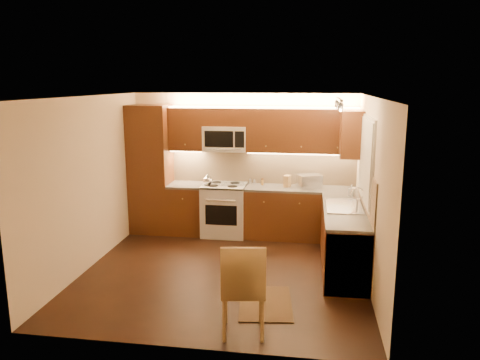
% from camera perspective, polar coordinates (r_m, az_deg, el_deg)
% --- Properties ---
extents(floor, '(4.00, 4.00, 0.01)m').
position_cam_1_polar(floor, '(6.89, -1.95, -11.13)').
color(floor, black).
rests_on(floor, ground).
extents(ceiling, '(4.00, 4.00, 0.01)m').
position_cam_1_polar(ceiling, '(6.35, -2.12, 10.12)').
color(ceiling, beige).
rests_on(ceiling, ground).
extents(wall_back, '(4.00, 0.01, 2.50)m').
position_cam_1_polar(wall_back, '(8.44, 0.47, 2.04)').
color(wall_back, beige).
rests_on(wall_back, ground).
extents(wall_front, '(4.00, 0.01, 2.50)m').
position_cam_1_polar(wall_front, '(4.63, -6.62, -6.41)').
color(wall_front, beige).
rests_on(wall_front, ground).
extents(wall_left, '(0.01, 4.00, 2.50)m').
position_cam_1_polar(wall_left, '(7.14, -18.00, -0.37)').
color(wall_left, beige).
rests_on(wall_left, ground).
extents(wall_right, '(0.01, 4.00, 2.50)m').
position_cam_1_polar(wall_right, '(6.45, 15.71, -1.51)').
color(wall_right, beige).
rests_on(wall_right, ground).
extents(pantry, '(0.70, 0.60, 2.30)m').
position_cam_1_polar(pantry, '(8.56, -10.82, 1.29)').
color(pantry, '#4D2110').
rests_on(pantry, floor).
extents(base_cab_back_left, '(0.62, 0.60, 0.86)m').
position_cam_1_polar(base_cab_back_left, '(8.53, -6.44, -3.57)').
color(base_cab_back_left, '#4D2110').
rests_on(base_cab_back_left, floor).
extents(counter_back_left, '(0.62, 0.60, 0.04)m').
position_cam_1_polar(counter_back_left, '(8.42, -6.51, -0.62)').
color(counter_back_left, '#383533').
rests_on(counter_back_left, base_cab_back_left).
extents(base_cab_back_right, '(1.92, 0.60, 0.86)m').
position_cam_1_polar(base_cab_back_right, '(8.25, 7.34, -4.13)').
color(base_cab_back_right, '#4D2110').
rests_on(base_cab_back_right, floor).
extents(counter_back_right, '(1.92, 0.60, 0.04)m').
position_cam_1_polar(counter_back_right, '(8.14, 7.43, -1.09)').
color(counter_back_right, '#383533').
rests_on(counter_back_right, base_cab_back_right).
extents(base_cab_right, '(0.60, 2.00, 0.86)m').
position_cam_1_polar(base_cab_right, '(7.03, 12.50, -7.20)').
color(base_cab_right, '#4D2110').
rests_on(base_cab_right, floor).
extents(counter_right, '(0.60, 2.00, 0.04)m').
position_cam_1_polar(counter_right, '(6.90, 12.67, -3.66)').
color(counter_right, '#383533').
rests_on(counter_right, base_cab_right).
extents(dishwasher, '(0.58, 0.60, 0.84)m').
position_cam_1_polar(dishwasher, '(6.37, 12.91, -9.25)').
color(dishwasher, silver).
rests_on(dishwasher, floor).
extents(backsplash_back, '(3.30, 0.02, 0.60)m').
position_cam_1_polar(backsplash_back, '(8.40, 2.82, 1.63)').
color(backsplash_back, tan).
rests_on(backsplash_back, wall_back).
extents(backsplash_right, '(0.02, 2.00, 0.60)m').
position_cam_1_polar(backsplash_right, '(6.85, 15.21, -1.14)').
color(backsplash_right, tan).
rests_on(backsplash_right, wall_right).
extents(upper_cab_back_left, '(0.62, 0.35, 0.75)m').
position_cam_1_polar(upper_cab_back_left, '(8.39, -6.45, 6.21)').
color(upper_cab_back_left, '#4D2110').
rests_on(upper_cab_back_left, wall_back).
extents(upper_cab_back_right, '(1.92, 0.35, 0.75)m').
position_cam_1_polar(upper_cab_back_right, '(8.10, 7.64, 5.98)').
color(upper_cab_back_right, '#4D2110').
rests_on(upper_cab_back_right, wall_back).
extents(upper_cab_bridge, '(0.76, 0.35, 0.31)m').
position_cam_1_polar(upper_cab_bridge, '(8.21, -1.79, 7.71)').
color(upper_cab_bridge, '#4D2110').
rests_on(upper_cab_bridge, wall_back).
extents(upper_cab_right_corner, '(0.35, 0.50, 0.75)m').
position_cam_1_polar(upper_cab_right_corner, '(7.71, 13.44, 5.46)').
color(upper_cab_right_corner, '#4D2110').
rests_on(upper_cab_right_corner, wall_right).
extents(stove, '(0.76, 0.65, 0.92)m').
position_cam_1_polar(stove, '(8.35, -1.90, -3.63)').
color(stove, silver).
rests_on(stove, floor).
extents(microwave, '(0.76, 0.38, 0.44)m').
position_cam_1_polar(microwave, '(8.24, -1.79, 5.10)').
color(microwave, silver).
rests_on(microwave, wall_back).
extents(window_frame, '(0.03, 1.44, 1.24)m').
position_cam_1_polar(window_frame, '(6.92, 15.21, 2.37)').
color(window_frame, silver).
rests_on(window_frame, wall_right).
extents(window_blinds, '(0.02, 1.36, 1.16)m').
position_cam_1_polar(window_blinds, '(6.92, 15.05, 2.37)').
color(window_blinds, silver).
rests_on(window_blinds, wall_right).
extents(sink, '(0.52, 0.86, 0.15)m').
position_cam_1_polar(sink, '(7.02, 12.63, -2.59)').
color(sink, silver).
rests_on(sink, counter_right).
extents(faucet, '(0.20, 0.04, 0.30)m').
position_cam_1_polar(faucet, '(7.02, 14.12, -2.04)').
color(faucet, silver).
rests_on(faucet, counter_right).
extents(track_light_bar, '(0.04, 1.20, 0.03)m').
position_cam_1_polar(track_light_bar, '(6.65, 11.99, 9.61)').
color(track_light_bar, silver).
rests_on(track_light_bar, ceiling).
extents(kettle, '(0.23, 0.23, 0.21)m').
position_cam_1_polar(kettle, '(8.19, -3.96, 0.11)').
color(kettle, silver).
rests_on(kettle, stove).
extents(toaster_oven, '(0.46, 0.41, 0.23)m').
position_cam_1_polar(toaster_oven, '(8.15, 8.44, -0.13)').
color(toaster_oven, silver).
rests_on(toaster_oven, counter_back_right).
extents(knife_block, '(0.13, 0.17, 0.20)m').
position_cam_1_polar(knife_block, '(8.18, 5.79, -0.12)').
color(knife_block, tan).
rests_on(knife_block, counter_back_right).
extents(spice_jar_a, '(0.05, 0.05, 0.10)m').
position_cam_1_polar(spice_jar_a, '(8.36, 1.29, -0.16)').
color(spice_jar_a, silver).
rests_on(spice_jar_a, counter_back_right).
extents(spice_jar_b, '(0.05, 0.05, 0.10)m').
position_cam_1_polar(spice_jar_b, '(8.40, 2.75, -0.12)').
color(spice_jar_b, brown).
rests_on(spice_jar_b, counter_back_right).
extents(spice_jar_c, '(0.05, 0.05, 0.09)m').
position_cam_1_polar(spice_jar_c, '(8.34, 1.78, -0.22)').
color(spice_jar_c, silver).
rests_on(spice_jar_c, counter_back_right).
extents(spice_jar_d, '(0.05, 0.05, 0.09)m').
position_cam_1_polar(spice_jar_d, '(8.28, 2.74, -0.33)').
color(spice_jar_d, '#AC7E33').
rests_on(spice_jar_d, counter_back_right).
extents(soap_bottle, '(0.11, 0.11, 0.18)m').
position_cam_1_polar(soap_bottle, '(7.69, 13.44, -1.24)').
color(soap_bottle, white).
rests_on(soap_bottle, counter_right).
extents(rug, '(0.74, 1.02, 0.01)m').
position_cam_1_polar(rug, '(5.99, 3.13, -14.78)').
color(rug, black).
rests_on(rug, floor).
extents(dining_chair, '(0.53, 0.53, 1.06)m').
position_cam_1_polar(dining_chair, '(5.16, 0.40, -12.94)').
color(dining_chair, tan).
rests_on(dining_chair, floor).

